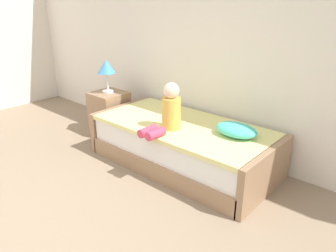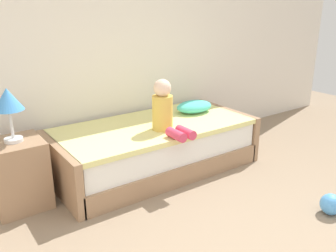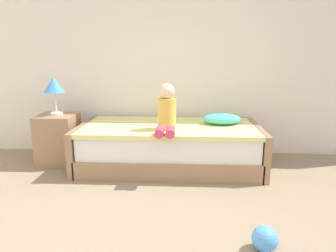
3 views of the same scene
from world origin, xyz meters
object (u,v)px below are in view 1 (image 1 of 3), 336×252
(bed, at_px, (182,145))
(pillow, at_px, (236,130))
(table_lamp, at_px, (106,68))
(nightstand, at_px, (110,113))
(child_figure, at_px, (168,111))

(bed, bearing_deg, pillow, 9.29)
(table_lamp, height_order, pillow, table_lamp)
(pillow, bearing_deg, bed, -170.71)
(nightstand, xyz_separation_m, child_figure, (1.33, -0.27, 0.40))
(nightstand, height_order, child_figure, child_figure)
(child_figure, bearing_deg, nightstand, 168.40)
(nightstand, distance_m, table_lamp, 0.64)
(nightstand, distance_m, child_figure, 1.42)
(table_lamp, bearing_deg, nightstand, 0.00)
(pillow, bearing_deg, nightstand, -178.40)
(child_figure, bearing_deg, bed, 85.84)
(nightstand, bearing_deg, child_figure, -11.60)
(bed, xyz_separation_m, child_figure, (-0.02, -0.23, 0.46))
(bed, relative_size, child_figure, 4.14)
(bed, height_order, pillow, pillow)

